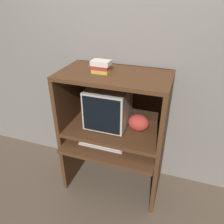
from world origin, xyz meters
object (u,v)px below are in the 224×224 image
Objects in this scene: mouse at (129,150)px; book_stack at (101,66)px; crt_monitor at (108,107)px; keyboard at (102,144)px; snack_bag at (139,123)px.

mouse is 0.42× the size of book_stack.
crt_monitor reaches higher than mouse.
crt_monitor is at bearing 87.69° from keyboard.
snack_bag is at bearing 9.48° from book_stack.
keyboard is 2.20× the size of snack_bag.
mouse is at bearing 0.10° from keyboard.
book_stack reaches higher than crt_monitor.
keyboard is at bearing -179.90° from mouse.
keyboard is (-0.01, -0.18, -0.34)m from crt_monitor.
keyboard is 0.43m from snack_bag.
keyboard is 6.56× the size of mouse.
snack_bag reaches higher than keyboard.
snack_bag is (0.33, 0.18, 0.21)m from keyboard.
snack_bag is at bearing 28.93° from keyboard.
snack_bag is at bearing -0.18° from crt_monitor.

